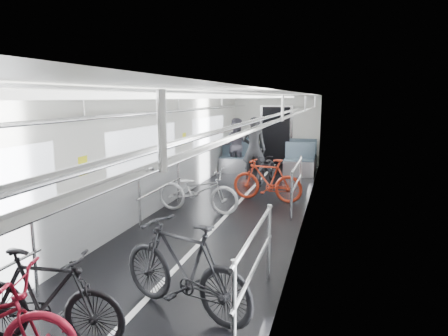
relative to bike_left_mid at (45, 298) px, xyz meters
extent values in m
cube|color=black|center=(0.50, 4.05, -0.47)|extent=(3.00, 14.00, 0.01)
cube|color=white|center=(0.50, 4.05, 1.93)|extent=(3.00, 14.00, 0.02)
cube|color=silver|center=(-1.00, 4.05, 0.73)|extent=(0.02, 14.00, 2.40)
cube|color=silver|center=(2.00, 4.05, 0.73)|extent=(0.02, 14.00, 2.40)
cube|color=silver|center=(0.50, 11.05, 0.73)|extent=(3.00, 0.02, 2.40)
cube|color=white|center=(0.50, 4.05, -0.47)|extent=(0.08, 13.80, 0.01)
cube|color=gray|center=(-0.97, 4.05, -0.02)|extent=(0.01, 13.90, 0.90)
cube|color=gray|center=(1.97, 4.05, -0.02)|extent=(0.01, 13.90, 0.90)
cube|color=white|center=(-0.97, 4.05, 0.93)|extent=(0.01, 10.80, 0.75)
cube|color=white|center=(1.97, 4.05, 0.93)|extent=(0.01, 10.80, 0.75)
cube|color=white|center=(-0.05, 4.05, 1.87)|extent=(0.14, 13.40, 0.05)
cube|color=white|center=(1.05, 4.05, 1.87)|extent=(0.14, 13.40, 0.05)
cube|color=black|center=(0.50, 10.99, 0.53)|extent=(0.95, 0.10, 2.00)
imported|color=black|center=(0.00, 0.00, 0.00)|extent=(1.62, 0.62, 0.95)
imported|color=#B0B0B5|center=(-0.12, 4.60, -0.02)|extent=(1.76, 0.67, 0.92)
imported|color=black|center=(1.04, 0.89, 0.05)|extent=(1.83, 1.05, 1.06)
imported|color=#A32914|center=(1.09, 5.89, 0.01)|extent=(1.67, 0.67, 0.98)
imported|color=black|center=(0.74, 7.83, -0.06)|extent=(0.71, 1.61, 0.82)
imported|color=black|center=(0.36, 7.93, 0.43)|extent=(0.68, 0.46, 1.80)
imported|color=#33313A|center=(-0.49, 9.16, 0.37)|extent=(0.87, 0.70, 1.70)
camera|label=1|loc=(2.56, -2.88, 1.85)|focal=32.00mm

